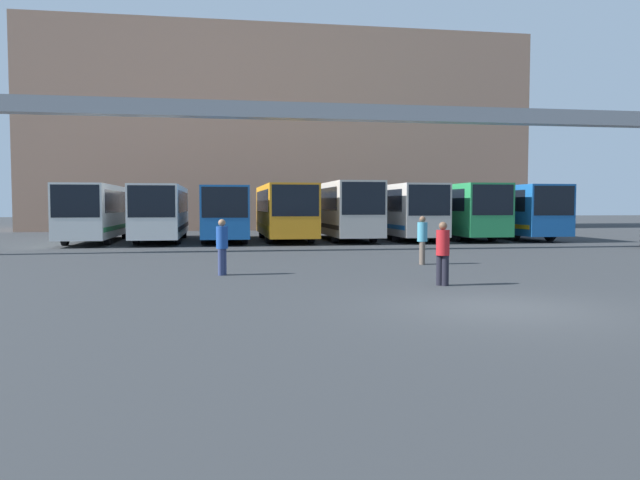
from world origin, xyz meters
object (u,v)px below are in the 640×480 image
object	(u,v)px
bus_slot_6	(454,208)
bus_slot_3	(284,209)
bus_slot_7	(509,209)
bus_slot_4	(343,207)
pedestrian_far_center	(422,239)
pedestrian_mid_right	(222,245)
bus_slot_0	(97,210)
bus_slot_1	(162,210)
bus_slot_2	(224,210)
bus_slot_5	(399,208)
pedestrian_near_right	(443,252)

from	to	relation	value
bus_slot_6	bus_slot_3	bearing A→B (deg)	-178.84
bus_slot_6	bus_slot_7	bearing A→B (deg)	-3.05
bus_slot_3	bus_slot_4	size ratio (longest dim) A/B	1.01
bus_slot_4	pedestrian_far_center	size ratio (longest dim) A/B	6.14
bus_slot_7	pedestrian_mid_right	world-z (taller)	bus_slot_7
bus_slot_0	bus_slot_3	size ratio (longest dim) A/B	1.04
bus_slot_1	pedestrian_far_center	world-z (taller)	bus_slot_1
bus_slot_1	bus_slot_4	distance (m)	10.54
bus_slot_0	bus_slot_4	distance (m)	14.02
bus_slot_2	bus_slot_4	size ratio (longest dim) A/B	0.97
bus_slot_3	bus_slot_4	xyz separation A→B (m)	(3.51, -0.05, 0.08)
bus_slot_6	pedestrian_mid_right	distance (m)	22.89
bus_slot_0	pedestrian_mid_right	world-z (taller)	bus_slot_0
bus_slot_3	bus_slot_6	size ratio (longest dim) A/B	0.96
bus_slot_1	bus_slot_7	bearing A→B (deg)	-1.61
bus_slot_3	pedestrian_mid_right	xyz separation A→B (m)	(-3.75, -17.66, -0.96)
pedestrian_mid_right	bus_slot_5	bearing A→B (deg)	176.75
bus_slot_2	bus_slot_7	distance (m)	17.53
bus_slot_3	bus_slot_5	world-z (taller)	bus_slot_5
bus_slot_0	pedestrian_near_right	distance (m)	24.59
bus_slot_3	bus_slot_7	xyz separation A→B (m)	(14.02, 0.03, 0.00)
pedestrian_mid_right	bus_slot_3	bearing A→B (deg)	-164.37
pedestrian_near_right	bus_slot_4	bearing A→B (deg)	-50.45
bus_slot_2	pedestrian_far_center	bearing A→B (deg)	-66.35
pedestrian_near_right	bus_slot_0	bearing A→B (deg)	-15.71
bus_slot_1	bus_slot_3	size ratio (longest dim) A/B	1.12
bus_slot_6	pedestrian_far_center	distance (m)	17.32
pedestrian_far_center	bus_slot_7	bearing A→B (deg)	-23.70
bus_slot_5	bus_slot_1	bearing A→B (deg)	178.85
bus_slot_4	bus_slot_6	world-z (taller)	bus_slot_4
bus_slot_2	pedestrian_far_center	world-z (taller)	bus_slot_2
bus_slot_4	bus_slot_5	world-z (taller)	bus_slot_4
bus_slot_2	bus_slot_6	xyz separation A→B (m)	(14.02, 0.42, 0.11)
bus_slot_5	bus_slot_0	bearing A→B (deg)	-179.66
pedestrian_mid_right	bus_slot_6	bearing A→B (deg)	169.03
bus_slot_1	bus_slot_3	xyz separation A→B (m)	(7.01, -0.62, 0.04)
bus_slot_2	pedestrian_far_center	distance (m)	16.66
bus_slot_2	bus_slot_5	world-z (taller)	bus_slot_5
pedestrian_near_right	pedestrian_far_center	size ratio (longest dim) A/B	0.97
bus_slot_1	pedestrian_mid_right	distance (m)	18.59
bus_slot_0	bus_slot_2	size ratio (longest dim) A/B	1.09
bus_slot_0	bus_slot_4	size ratio (longest dim) A/B	1.05
pedestrian_near_right	bus_slot_3	bearing A→B (deg)	-40.90
pedestrian_near_right	bus_slot_6	bearing A→B (deg)	-68.14
bus_slot_0	pedestrian_near_right	size ratio (longest dim) A/B	6.65
bus_slot_7	bus_slot_2	bearing A→B (deg)	-179.25
pedestrian_mid_right	bus_slot_1	bearing A→B (deg)	-142.27
bus_slot_2	bus_slot_6	distance (m)	14.03
bus_slot_0	bus_slot_4	bearing A→B (deg)	-1.15
bus_slot_4	bus_slot_1	bearing A→B (deg)	176.37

